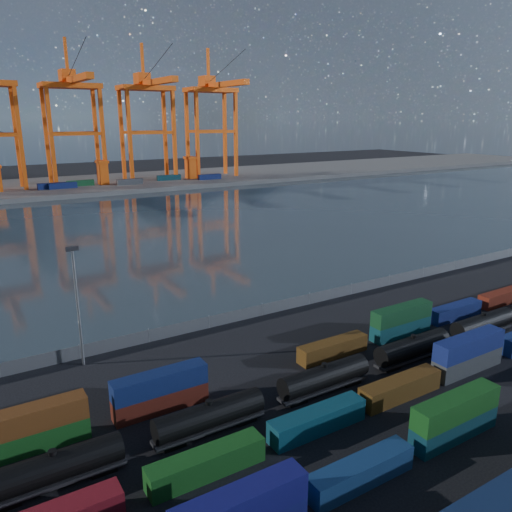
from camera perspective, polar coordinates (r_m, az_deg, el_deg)
ground at (r=65.69m, az=14.31°, el=-14.53°), size 700.00×700.00×0.00m
harbor_water at (r=153.10m, az=-14.89°, el=2.81°), size 700.00×700.00×0.00m
far_quay at (r=254.06m, az=-21.97°, el=7.33°), size 700.00×70.00×2.00m
container_row_south at (r=50.34m, az=12.62°, el=-21.90°), size 139.07×2.29×4.89m
container_row_mid at (r=53.37m, az=2.16°, el=-19.57°), size 140.56×2.35×5.00m
container_row_north at (r=66.36m, az=2.39°, el=-11.94°), size 140.07×2.24×4.76m
tanker_string at (r=67.45m, az=13.01°, el=-11.73°), size 121.09×2.70×3.87m
waterfront_fence at (r=84.82m, az=0.71°, el=-6.18°), size 160.12×0.12×2.20m
yard_light_mast at (r=69.65m, az=-19.76°, el=-4.78°), size 1.60×0.40×16.60m
gantry_cranes at (r=244.42m, az=-24.45°, el=16.20°), size 200.59×49.14×66.55m
quay_containers at (r=237.88m, az=-24.01°, el=7.19°), size 172.58×10.99×2.60m
straddle_carriers at (r=243.09m, az=-22.30°, el=8.60°), size 140.00×7.00×11.10m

